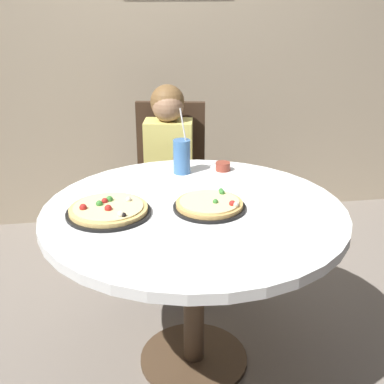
{
  "coord_description": "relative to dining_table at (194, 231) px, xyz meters",
  "views": [
    {
      "loc": [
        -0.3,
        -1.81,
        1.57
      ],
      "look_at": [
        0.0,
        0.05,
        0.8
      ],
      "focal_mm": 47.45,
      "sensor_mm": 36.0,
      "label": 1
    }
  ],
  "objects": [
    {
      "name": "ground_plane",
      "position": [
        0.0,
        0.0,
        -0.65
      ],
      "size": [
        8.0,
        8.0,
        0.0
      ],
      "primitive_type": "plane",
      "color": "slate"
    },
    {
      "name": "pizza_veggie",
      "position": [
        0.06,
        -0.01,
        0.11
      ],
      "size": [
        0.29,
        0.29,
        0.05
      ],
      "color": "black",
      "rests_on": "dining_table"
    },
    {
      "name": "diner_child",
      "position": [
        -0.01,
        0.78,
        -0.17
      ],
      "size": [
        0.32,
        0.43,
        1.08
      ],
      "color": "#3F4766",
      "rests_on": "ground_plane"
    },
    {
      "name": "soda_cup",
      "position": [
        0.01,
        0.41,
        0.18
      ],
      "size": [
        0.08,
        0.08,
        0.31
      ],
      "color": "#3F72B2",
      "rests_on": "dining_table"
    },
    {
      "name": "chair_wooden",
      "position": [
        0.02,
        0.96,
        -0.12
      ],
      "size": [
        0.47,
        0.47,
        0.95
      ],
      "color": "#382619",
      "rests_on": "ground_plane"
    },
    {
      "name": "pizza_cheese",
      "position": [
        -0.33,
        0.0,
        0.11
      ],
      "size": [
        0.33,
        0.33,
        0.05
      ],
      "color": "black",
      "rests_on": "dining_table"
    },
    {
      "name": "dining_table",
      "position": [
        0.0,
        0.0,
        0.0
      ],
      "size": [
        1.21,
        1.21,
        0.75
      ],
      "color": "white",
      "rests_on": "ground_plane"
    },
    {
      "name": "sauce_bowl",
      "position": [
        0.21,
        0.42,
        0.12
      ],
      "size": [
        0.07,
        0.07,
        0.04
      ],
      "primitive_type": "cylinder",
      "color": "brown",
      "rests_on": "dining_table"
    },
    {
      "name": "wall_with_window",
      "position": [
        0.0,
        1.65,
        0.8
      ],
      "size": [
        5.2,
        0.14,
        2.9
      ],
      "color": "tan",
      "rests_on": "ground_plane"
    }
  ]
}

